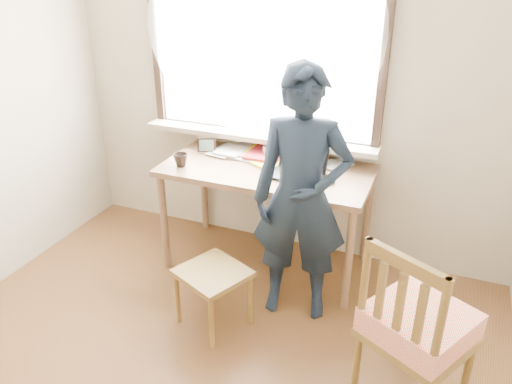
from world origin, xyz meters
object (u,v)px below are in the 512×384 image
at_px(desk, 267,178).
at_px(mug_white, 270,151).
at_px(work_chair, 213,279).
at_px(person, 301,198).
at_px(mug_dark, 181,160).
at_px(laptop, 299,167).
at_px(side_chair, 417,327).

bearing_deg(desk, mug_white, 104.70).
bearing_deg(desk, work_chair, -94.20).
height_order(work_chair, person, person).
bearing_deg(mug_dark, mug_white, 37.87).
bearing_deg(work_chair, person, 38.90).
distance_m(mug_white, person, 0.77).
relative_size(laptop, person, 0.24).
bearing_deg(mug_white, desk, -75.30).
bearing_deg(laptop, person, -70.27).
bearing_deg(laptop, desk, 173.37).
height_order(desk, laptop, laptop).
height_order(desk, side_chair, side_chair).
distance_m(desk, mug_white, 0.25).
bearing_deg(work_chair, mug_white, 89.75).
relative_size(mug_dark, work_chair, 0.20).
relative_size(mug_white, person, 0.07).
distance_m(mug_dark, work_chair, 0.94).
xyz_separation_m(laptop, person, (0.14, -0.40, -0.03)).
height_order(laptop, mug_white, laptop).
bearing_deg(mug_white, mug_dark, -142.13).
bearing_deg(person, desk, 120.70).
xyz_separation_m(mug_dark, person, (0.98, -0.22, -0.02)).
height_order(mug_white, person, person).
height_order(work_chair, side_chair, side_chair).
height_order(laptop, person, person).
xyz_separation_m(mug_dark, work_chair, (0.53, -0.58, -0.51)).
relative_size(laptop, side_chair, 0.40).
relative_size(mug_white, mug_dark, 1.09).
bearing_deg(mug_dark, work_chair, -47.82).
distance_m(desk, work_chair, 0.88).
xyz_separation_m(mug_white, person, (0.44, -0.63, -0.02)).
xyz_separation_m(desk, mug_dark, (-0.59, -0.21, 0.13)).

